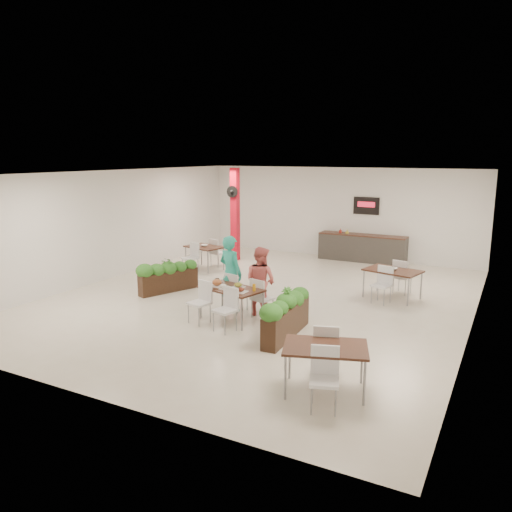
% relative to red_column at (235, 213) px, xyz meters
% --- Properties ---
extents(ground, '(12.00, 12.00, 0.00)m').
position_rel_red_column_xyz_m(ground, '(3.00, -3.79, -1.64)').
color(ground, beige).
rests_on(ground, ground).
extents(room_shell, '(10.10, 12.10, 3.22)m').
position_rel_red_column_xyz_m(room_shell, '(3.00, -3.79, 0.36)').
color(room_shell, white).
rests_on(room_shell, ground).
extents(red_column, '(0.40, 0.41, 3.20)m').
position_rel_red_column_xyz_m(red_column, '(0.00, 0.00, 0.00)').
color(red_column, red).
rests_on(red_column, ground).
extents(service_counter, '(3.00, 0.64, 2.20)m').
position_rel_red_column_xyz_m(service_counter, '(4.00, 1.86, -1.15)').
color(service_counter, '#322F2C').
rests_on(service_counter, ground).
extents(main_table, '(1.57, 1.87, 0.92)m').
position_rel_red_column_xyz_m(main_table, '(3.17, -5.66, -1.01)').
color(main_table, black).
rests_on(main_table, ground).
extents(diner_man, '(0.74, 0.58, 1.80)m').
position_rel_red_column_xyz_m(diner_man, '(2.78, -5.01, -0.74)').
color(diner_man, teal).
rests_on(diner_man, ground).
extents(diner_woman, '(0.90, 0.78, 1.61)m').
position_rel_red_column_xyz_m(diner_woman, '(3.58, -5.01, -0.84)').
color(diner_woman, '#E36965').
rests_on(diner_woman, ground).
extents(planter_left, '(0.91, 1.72, 0.94)m').
position_rel_red_column_xyz_m(planter_left, '(0.48, -4.41, -1.15)').
color(planter_left, black).
rests_on(planter_left, ground).
extents(planter_right, '(0.48, 1.99, 1.04)m').
position_rel_red_column_xyz_m(planter_right, '(4.69, -6.02, -1.14)').
color(planter_right, black).
rests_on(planter_right, ground).
extents(side_table_a, '(1.35, 1.67, 0.92)m').
position_rel_red_column_xyz_m(side_table_a, '(-0.16, -1.70, -1.01)').
color(side_table_a, black).
rests_on(side_table_a, ground).
extents(side_table_b, '(1.51, 1.67, 0.92)m').
position_rel_red_column_xyz_m(side_table_b, '(5.96, -2.22, -1.00)').
color(side_table_b, black).
rests_on(side_table_b, ground).
extents(side_table_c, '(1.50, 1.67, 0.92)m').
position_rel_red_column_xyz_m(side_table_c, '(6.22, -7.93, -1.01)').
color(side_table_c, black).
rests_on(side_table_c, ground).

